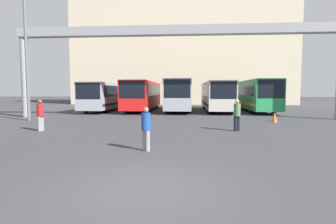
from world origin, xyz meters
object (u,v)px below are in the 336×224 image
Objects in this scene: bus_slot_1 at (143,94)px; bus_slot_4 at (254,94)px; lamp_post at (26,51)px; bus_slot_0 at (106,95)px; pedestrian_near_left at (40,114)px; bus_slot_2 at (179,93)px; pedestrian_near_center at (237,114)px; pedestrian_far_center at (146,128)px; bus_slot_3 at (216,94)px; traffic_cone at (274,117)px.

bus_slot_1 is 12.08m from bus_slot_4.
bus_slot_0 is at bearing 75.91° from lamp_post.
bus_slot_4 is 6.97× the size of pedestrian_near_left.
pedestrian_near_center is (3.56, -14.59, -0.99)m from bus_slot_2.
pedestrian_far_center is at bearing -80.08° from bus_slot_1.
bus_slot_2 is 6.77× the size of pedestrian_near_left.
bus_slot_4 is at bearing -125.22° from pedestrian_near_center.
bus_slot_0 is 16.12m from bus_slot_4.
bus_slot_0 is at bearing -169.51° from bus_slot_1.
bus_slot_4 is (4.03, -0.16, 0.08)m from bus_slot_3.
bus_slot_3 reaches higher than pedestrian_far_center.
traffic_cone is at bearing -46.02° from pedestrian_near_left.
pedestrian_near_left is at bearing -159.54° from traffic_cone.
lamp_post is at bearing -34.09° from pedestrian_near_center.
bus_slot_1 is 7.11× the size of pedestrian_near_center.
pedestrian_far_center is at bearing -91.60° from bus_slot_2.
bus_slot_1 is at bearing 175.65° from bus_slot_2.
pedestrian_near_left is (-14.97, -15.53, -0.97)m from bus_slot_4.
bus_slot_1 is 15.26m from traffic_cone.
bus_slot_4 reaches higher than pedestrian_near_center.
pedestrian_near_left is at bearing -114.23° from bus_slot_2.
bus_slot_0 reaches higher than pedestrian_near_left.
bus_slot_4 is 7.51× the size of pedestrian_far_center.
bus_slot_3 is at bearing 0.13° from bus_slot_1.
pedestrian_near_center is at bearing 91.19° from pedestrian_far_center.
bus_slot_3 is 1.31× the size of lamp_post.
pedestrian_far_center is (3.48, -19.91, -0.99)m from bus_slot_1.
bus_slot_4 reaches higher than bus_slot_1.
bus_slot_0 is 0.88× the size of bus_slot_1.
bus_slot_2 reaches higher than pedestrian_far_center.
bus_slot_2 is 6.75× the size of pedestrian_near_center.
bus_slot_3 is 11.02m from traffic_cone.
pedestrian_far_center is 2.35× the size of traffic_cone.
lamp_post is (-10.60, -10.58, 3.09)m from bus_slot_2.
bus_slot_2 reaches higher than bus_slot_1.
bus_slot_1 is at bearing -81.28° from pedestrian_near_center.
bus_slot_4 is 15.45m from pedestrian_near_center.
pedestrian_near_center reaches higher than pedestrian_near_left.
pedestrian_near_left is at bearing -173.13° from pedestrian_far_center.
bus_slot_0 reaches higher than pedestrian_near_center.
pedestrian_near_left is 0.18× the size of lamp_post.
traffic_cone is at bearing 1.23° from lamp_post.
traffic_cone is at bearing -145.87° from pedestrian_near_center.
pedestrian_near_center is 6.48m from pedestrian_far_center.
bus_slot_2 is at bearing 3.13° from bus_slot_0.
pedestrian_far_center is 0.17× the size of lamp_post.
bus_slot_3 is 7.15× the size of pedestrian_near_left.
bus_slot_1 is at bearing 179.33° from bus_slot_4.
bus_slot_1 is 7.13× the size of pedestrian_near_left.
pedestrian_near_center is at bearing -15.82° from lamp_post.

